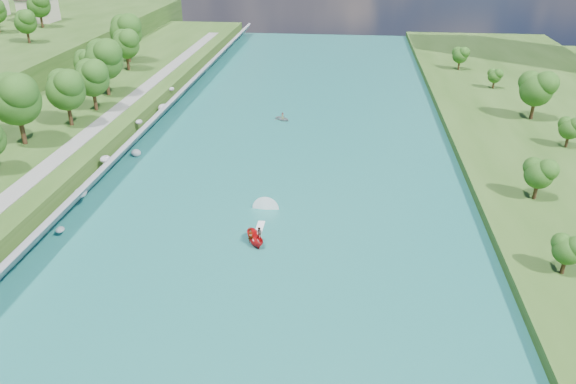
# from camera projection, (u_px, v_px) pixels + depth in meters

# --- Properties ---
(ground) EXTENTS (260.00, 260.00, 0.00)m
(ground) POSITION_uv_depth(u_px,v_px,m) (255.00, 264.00, 63.49)
(ground) COLOR #2D5119
(ground) RESTS_ON ground
(river_water) EXTENTS (55.00, 240.00, 0.10)m
(river_water) POSITION_uv_depth(u_px,v_px,m) (278.00, 188.00, 81.32)
(river_water) COLOR #1B6761
(river_water) RESTS_ON ground
(ridge_west) EXTENTS (60.00, 120.00, 9.00)m
(ridge_west) POSITION_uv_depth(u_px,v_px,m) (15.00, 42.00, 154.50)
(ridge_west) COLOR #2D5119
(ridge_west) RESTS_ON ground
(riprap_bank) EXTENTS (4.34, 236.00, 4.58)m
(riprap_bank) POSITION_uv_depth(u_px,v_px,m) (103.00, 170.00, 82.61)
(riprap_bank) COLOR slate
(riprap_bank) RESTS_ON ground
(riverside_path) EXTENTS (3.00, 200.00, 0.10)m
(riverside_path) POSITION_uv_depth(u_px,v_px,m) (60.00, 156.00, 83.00)
(riverside_path) COLOR gray
(riverside_path) RESTS_ON berm_west
(trees_ridge) EXTENTS (19.94, 38.05, 10.73)m
(trees_ridge) POSITION_uv_depth(u_px,v_px,m) (25.00, 10.00, 144.44)
(trees_ridge) COLOR #244E14
(trees_ridge) RESTS_ON ridge_west
(motorboat) EXTENTS (3.60, 18.80, 2.12)m
(motorboat) POSITION_uv_depth(u_px,v_px,m) (257.00, 231.00, 68.67)
(motorboat) COLOR red
(motorboat) RESTS_ON river_water
(raft) EXTENTS (4.03, 3.90, 1.49)m
(raft) POSITION_uv_depth(u_px,v_px,m) (283.00, 118.00, 108.26)
(raft) COLOR gray
(raft) RESTS_ON river_water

